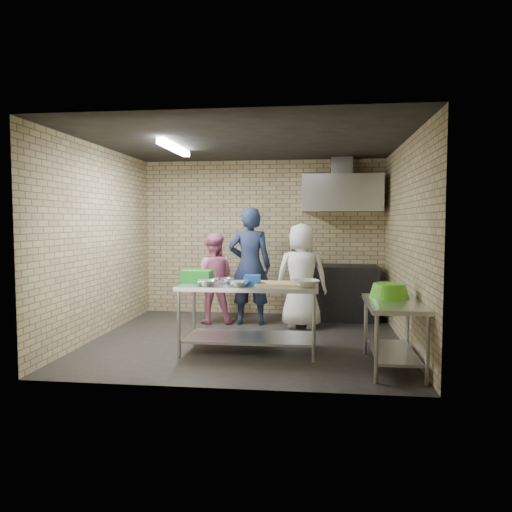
# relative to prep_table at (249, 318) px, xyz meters

# --- Properties ---
(floor) EXTENTS (4.20, 4.20, 0.00)m
(floor) POSITION_rel_prep_table_xyz_m (-0.11, 0.59, -0.43)
(floor) COLOR black
(floor) RESTS_ON ground
(ceiling) EXTENTS (4.20, 4.20, 0.00)m
(ceiling) POSITION_rel_prep_table_xyz_m (-0.11, 0.59, 2.27)
(ceiling) COLOR black
(ceiling) RESTS_ON ground
(back_wall) EXTENTS (4.20, 0.06, 2.70)m
(back_wall) POSITION_rel_prep_table_xyz_m (-0.11, 2.59, 0.92)
(back_wall) COLOR tan
(back_wall) RESTS_ON ground
(front_wall) EXTENTS (4.20, 0.06, 2.70)m
(front_wall) POSITION_rel_prep_table_xyz_m (-0.11, -1.41, 0.92)
(front_wall) COLOR tan
(front_wall) RESTS_ON ground
(left_wall) EXTENTS (0.06, 4.00, 2.70)m
(left_wall) POSITION_rel_prep_table_xyz_m (-2.21, 0.59, 0.92)
(left_wall) COLOR tan
(left_wall) RESTS_ON ground
(right_wall) EXTENTS (0.06, 4.00, 2.70)m
(right_wall) POSITION_rel_prep_table_xyz_m (1.99, 0.59, 0.92)
(right_wall) COLOR tan
(right_wall) RESTS_ON ground
(prep_table) EXTENTS (1.71, 0.85, 0.85)m
(prep_table) POSITION_rel_prep_table_xyz_m (0.00, 0.00, 0.00)
(prep_table) COLOR silver
(prep_table) RESTS_ON floor
(side_counter) EXTENTS (0.60, 1.20, 0.75)m
(side_counter) POSITION_rel_prep_table_xyz_m (1.69, -0.51, -0.05)
(side_counter) COLOR silver
(side_counter) RESTS_ON floor
(stove) EXTENTS (1.20, 0.70, 0.90)m
(stove) POSITION_rel_prep_table_xyz_m (1.24, 2.24, 0.02)
(stove) COLOR black
(stove) RESTS_ON floor
(range_hood) EXTENTS (1.30, 0.60, 0.60)m
(range_hood) POSITION_rel_prep_table_xyz_m (1.24, 2.29, 1.67)
(range_hood) COLOR silver
(range_hood) RESTS_ON back_wall
(hood_duct) EXTENTS (0.35, 0.30, 0.30)m
(hood_duct) POSITION_rel_prep_table_xyz_m (1.24, 2.44, 2.12)
(hood_duct) COLOR #A5A8AD
(hood_duct) RESTS_ON back_wall
(wall_shelf) EXTENTS (0.80, 0.20, 0.04)m
(wall_shelf) POSITION_rel_prep_table_xyz_m (1.54, 2.48, 1.49)
(wall_shelf) COLOR #3F2B19
(wall_shelf) RESTS_ON back_wall
(fluorescent_fixture) EXTENTS (0.10, 1.25, 0.08)m
(fluorescent_fixture) POSITION_rel_prep_table_xyz_m (-1.11, 0.59, 2.21)
(fluorescent_fixture) COLOR white
(fluorescent_fixture) RESTS_ON ceiling
(green_crate) EXTENTS (0.38, 0.28, 0.15)m
(green_crate) POSITION_rel_prep_table_xyz_m (-0.70, 0.12, 0.50)
(green_crate) COLOR #1B9221
(green_crate) RESTS_ON prep_table
(blue_tub) EXTENTS (0.19, 0.19, 0.12)m
(blue_tub) POSITION_rel_prep_table_xyz_m (0.05, -0.10, 0.49)
(blue_tub) COLOR blue
(blue_tub) RESTS_ON prep_table
(cutting_board) EXTENTS (0.52, 0.40, 0.03)m
(cutting_board) POSITION_rel_prep_table_xyz_m (0.35, -0.02, 0.44)
(cutting_board) COLOR tan
(cutting_board) RESTS_ON prep_table
(mixing_bowl_a) EXTENTS (0.33, 0.33, 0.07)m
(mixing_bowl_a) POSITION_rel_prep_table_xyz_m (-0.50, -0.20, 0.46)
(mixing_bowl_a) COLOR #B5B8BD
(mixing_bowl_a) RESTS_ON prep_table
(mixing_bowl_b) EXTENTS (0.25, 0.25, 0.06)m
(mixing_bowl_b) POSITION_rel_prep_table_xyz_m (-0.30, 0.05, 0.46)
(mixing_bowl_b) COLOR silver
(mixing_bowl_b) RESTS_ON prep_table
(mixing_bowl_c) EXTENTS (0.31, 0.31, 0.06)m
(mixing_bowl_c) POSITION_rel_prep_table_xyz_m (-0.10, -0.22, 0.46)
(mixing_bowl_c) COLOR silver
(mixing_bowl_c) RESTS_ON prep_table
(ceramic_bowl) EXTENTS (0.41, 0.41, 0.08)m
(ceramic_bowl) POSITION_rel_prep_table_xyz_m (0.70, -0.15, 0.47)
(ceramic_bowl) COLOR beige
(ceramic_bowl) RESTS_ON prep_table
(green_basin) EXTENTS (0.46, 0.46, 0.17)m
(green_basin) POSITION_rel_prep_table_xyz_m (1.67, -0.26, 0.41)
(green_basin) COLOR #59C626
(green_basin) RESTS_ON side_counter
(bottle_red) EXTENTS (0.07, 0.07, 0.18)m
(bottle_red) POSITION_rel_prep_table_xyz_m (1.29, 2.48, 1.60)
(bottle_red) COLOR #B22619
(bottle_red) RESTS_ON wall_shelf
(man_navy) EXTENTS (0.72, 0.51, 1.86)m
(man_navy) POSITION_rel_prep_table_xyz_m (-0.22, 1.66, 0.50)
(man_navy) COLOR #151C35
(man_navy) RESTS_ON floor
(woman_pink) EXTENTS (0.75, 0.61, 1.45)m
(woman_pink) POSITION_rel_prep_table_xyz_m (-0.82, 1.68, 0.30)
(woman_pink) COLOR pink
(woman_pink) RESTS_ON floor
(woman_white) EXTENTS (0.81, 0.54, 1.61)m
(woman_white) POSITION_rel_prep_table_xyz_m (0.60, 1.49, 0.38)
(woman_white) COLOR white
(woman_white) RESTS_ON floor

